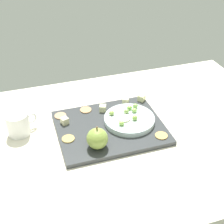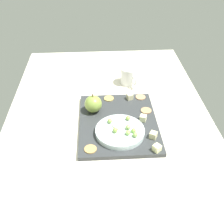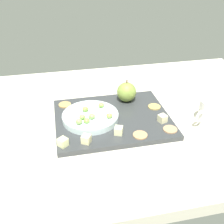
% 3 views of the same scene
% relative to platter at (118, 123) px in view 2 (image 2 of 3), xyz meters
% --- Properties ---
extents(table, '(1.31, 0.82, 0.04)m').
position_rel_platter_xyz_m(table, '(0.01, 0.03, -0.03)').
color(table, silver).
rests_on(table, ground).
extents(platter, '(0.37, 0.30, 0.02)m').
position_rel_platter_xyz_m(platter, '(0.00, 0.00, 0.00)').
color(platter, '#333639').
rests_on(platter, table).
extents(serving_dish, '(0.18, 0.18, 0.02)m').
position_rel_platter_xyz_m(serving_dish, '(-0.07, -0.00, 0.02)').
color(serving_dish, silver).
rests_on(serving_dish, platter).
extents(apple_whole, '(0.07, 0.07, 0.07)m').
position_rel_platter_xyz_m(apple_whole, '(0.07, 0.09, 0.04)').
color(apple_whole, olive).
rests_on(apple_whole, platter).
extents(apple_stem, '(0.01, 0.01, 0.01)m').
position_rel_platter_xyz_m(apple_stem, '(0.07, 0.09, 0.08)').
color(apple_stem, brown).
rests_on(apple_stem, apple_whole).
extents(cheese_cube_0, '(0.03, 0.03, 0.02)m').
position_rel_platter_xyz_m(cheese_cube_0, '(-0.16, -0.12, 0.02)').
color(cheese_cube_0, beige).
rests_on(cheese_cube_0, platter).
extents(cheese_cube_1, '(0.03, 0.03, 0.02)m').
position_rel_platter_xyz_m(cheese_cube_1, '(-0.10, -0.12, 0.02)').
color(cheese_cube_1, beige).
rests_on(cheese_cube_1, platter).
extents(cheese_cube_2, '(0.03, 0.03, 0.02)m').
position_rel_platter_xyz_m(cheese_cube_2, '(0.15, -0.06, 0.02)').
color(cheese_cube_2, beige).
rests_on(cheese_cube_2, platter).
extents(cheese_cube_3, '(0.03, 0.03, 0.02)m').
position_rel_platter_xyz_m(cheese_cube_3, '(-0.00, -0.10, 0.02)').
color(cheese_cube_3, beige).
rests_on(cheese_cube_3, platter).
extents(cracker_0, '(0.04, 0.04, 0.00)m').
position_rel_platter_xyz_m(cracker_0, '(-0.15, 0.11, 0.01)').
color(cracker_0, tan).
rests_on(cracker_0, platter).
extents(cracker_1, '(0.04, 0.04, 0.00)m').
position_rel_platter_xyz_m(cracker_1, '(0.15, 0.03, 0.01)').
color(cracker_1, tan).
rests_on(cracker_1, platter).
extents(cracker_2, '(0.04, 0.04, 0.00)m').
position_rel_platter_xyz_m(cracker_2, '(0.06, -0.12, 0.01)').
color(cracker_2, tan).
rests_on(cracker_2, platter).
extents(cracker_3, '(0.04, 0.04, 0.00)m').
position_rel_platter_xyz_m(cracker_3, '(0.16, -0.11, 0.01)').
color(cracker_3, tan).
rests_on(cracker_3, platter).
extents(grape_0, '(0.02, 0.02, 0.02)m').
position_rel_platter_xyz_m(grape_0, '(-0.07, -0.03, 0.04)').
color(grape_0, '#8BB55F').
rests_on(grape_0, serving_dish).
extents(grape_1, '(0.02, 0.02, 0.02)m').
position_rel_platter_xyz_m(grape_1, '(-0.02, -0.04, 0.04)').
color(grape_1, '#8EAD4D').
rests_on(grape_1, serving_dish).
extents(grape_2, '(0.02, 0.02, 0.02)m').
position_rel_platter_xyz_m(grape_2, '(-0.03, 0.04, 0.04)').
color(grape_2, '#8FC253').
rests_on(grape_2, serving_dish).
extents(grape_3, '(0.02, 0.02, 0.02)m').
position_rel_platter_xyz_m(grape_3, '(-0.09, -0.05, 0.04)').
color(grape_3, '#87BE4C').
rests_on(grape_3, serving_dish).
extents(grape_4, '(0.02, 0.02, 0.02)m').
position_rel_platter_xyz_m(grape_4, '(-0.11, -0.05, 0.04)').
color(grape_4, '#8DB85C').
rests_on(grape_4, serving_dish).
extents(grape_5, '(0.02, 0.02, 0.02)m').
position_rel_platter_xyz_m(grape_5, '(-0.08, 0.02, 0.04)').
color(grape_5, '#87B44A').
rests_on(grape_5, serving_dish).
extents(grape_6, '(0.02, 0.02, 0.02)m').
position_rel_platter_xyz_m(grape_6, '(-0.10, -0.03, 0.04)').
color(grape_6, '#90C359').
rests_on(grape_6, serving_dish).
extents(apple_slice_0, '(0.04, 0.04, 0.01)m').
position_rel_platter_xyz_m(apple_slice_0, '(-0.05, 0.00, 0.03)').
color(apple_slice_0, beige).
rests_on(apple_slice_0, serving_dish).
extents(cup, '(0.11, 0.08, 0.08)m').
position_rel_platter_xyz_m(cup, '(0.30, -0.07, 0.03)').
color(cup, white).
rests_on(cup, table).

